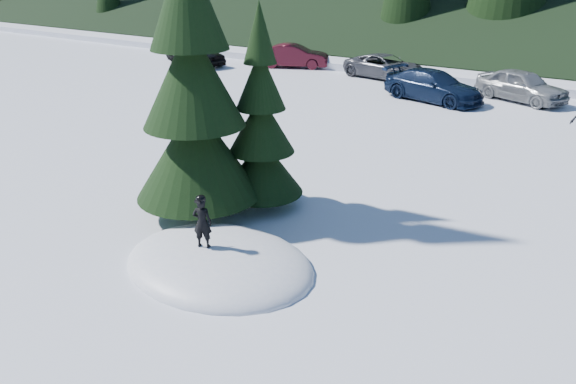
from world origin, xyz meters
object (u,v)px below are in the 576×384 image
Objects in this scene: car_3 at (433,86)px; car_4 at (522,85)px; spruce_short at (261,131)px; car_2 at (385,66)px; car_1 at (294,56)px; car_0 at (195,53)px; child_skier at (202,223)px; spruce_tall at (193,90)px.

car_4 reaches higher than car_3.
car_2 is (-5.07, 18.38, -1.44)m from spruce_short.
car_2 is 5.76m from car_3.
car_1 is (-11.28, 18.35, -1.39)m from spruce_short.
spruce_short reaches higher than car_0.
car_1 is (-12.22, 21.73, -0.33)m from child_skier.
spruce_tall is at bearing -167.43° from car_3.
child_skier reaches higher than car_2.
car_0 is 6.35m from car_1.
car_0 reaches higher than car_4.
car_1 is at bearing 100.04° from car_2.
child_skier reaches higher than car_4.
car_1 is at bearing 83.66° from car_3.
car_1 is 11.18m from car_3.
child_skier is 24.93m from car_1.
car_1 is at bearing 117.50° from spruce_tall.
child_skier is 0.24× the size of car_2.
car_3 is (-1.70, 17.95, -0.33)m from child_skier.
car_2 is at bearing -114.03° from car_1.
child_skier is 25.93m from car_0.
spruce_short reaches higher than car_1.
car_2 is at bearing 100.93° from car_4.
car_4 is (19.63, 1.43, -0.02)m from car_0.
spruce_short reaches higher than child_skier.
spruce_tall is at bearing -158.63° from car_2.
car_1 is at bearing -52.70° from car_0.
car_3 is (-0.76, 14.57, -1.38)m from spruce_short.
car_0 reaches higher than car_2.
spruce_tall is at bearing -169.49° from car_4.
spruce_short is 1.19× the size of car_0.
car_0 is 12.21m from car_2.
car_3 is at bearing -134.10° from car_1.
car_0 is 1.03× the size of car_4.
child_skier is 18.03m from car_3.
spruce_tall is 3.58m from child_skier.
car_1 is at bearing 105.93° from car_4.
car_4 is at bearing -91.35° from car_2.
car_3 is (0.24, 15.97, -2.60)m from spruce_tall.
child_skier reaches higher than car_1.
car_0 is 16.18m from car_3.
car_4 is (3.48, 2.29, 0.03)m from car_3.
spruce_short is at bearing -167.14° from car_4.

